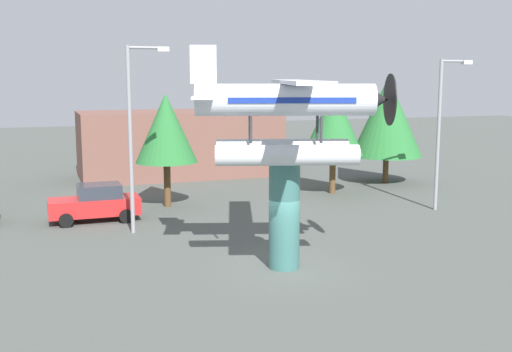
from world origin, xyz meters
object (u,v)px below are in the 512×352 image
at_px(tree_east, 166,128).
at_px(streetlight_primary, 134,126).
at_px(display_pedestal, 284,215).
at_px(storefront_building, 180,144).
at_px(tree_center_back, 333,121).
at_px(floatplane_monument, 289,114).
at_px(tree_far_east, 387,117).
at_px(streetlight_secondary, 442,123).
at_px(car_mid_red, 96,203).

bearing_deg(tree_east, streetlight_primary, -115.21).
xyz_separation_m(display_pedestal, streetlight_primary, (-4.14, 6.95, 2.77)).
height_order(storefront_building, tree_center_back, tree_center_back).
xyz_separation_m(floatplane_monument, tree_east, (-1.88, 12.06, -1.39)).
bearing_deg(tree_far_east, display_pedestal, -131.51).
bearing_deg(tree_east, streetlight_secondary, -22.48).
bearing_deg(display_pedestal, streetlight_secondary, 30.36).
bearing_deg(floatplane_monument, display_pedestal, -180.00).
bearing_deg(car_mid_red, tree_east, -150.45).
xyz_separation_m(car_mid_red, tree_east, (3.89, 2.21, 3.25)).
relative_size(tree_east, tree_center_back, 0.96).
bearing_deg(car_mid_red, floatplane_monument, 120.38).
bearing_deg(floatplane_monument, tree_center_back, 74.81).
bearing_deg(tree_east, display_pedestal, -81.69).
bearing_deg(floatplane_monument, streetlight_primary, 138.70).
xyz_separation_m(display_pedestal, floatplane_monument, (0.12, -0.04, 3.59)).
bearing_deg(floatplane_monument, tree_east, 116.18).
relative_size(streetlight_secondary, tree_east, 1.29).
relative_size(car_mid_red, streetlight_primary, 0.52).
height_order(display_pedestal, floatplane_monument, floatplane_monument).
bearing_deg(streetlight_secondary, tree_east, 157.52).
xyz_separation_m(display_pedestal, car_mid_red, (-5.65, 9.81, -1.04)).
bearing_deg(storefront_building, streetlight_primary, -109.54).
height_order(car_mid_red, tree_center_back, tree_center_back).
height_order(floatplane_monument, streetlight_secondary, floatplane_monument).
relative_size(car_mid_red, streetlight_secondary, 0.55).
distance_m(storefront_building, tree_east, 10.58).
bearing_deg(tree_far_east, car_mid_red, -165.26).
xyz_separation_m(floatplane_monument, streetlight_secondary, (11.17, 6.66, -1.06)).
relative_size(streetlight_primary, tree_center_back, 1.31).
bearing_deg(car_mid_red, streetlight_secondary, 169.33).
height_order(streetlight_secondary, tree_east, streetlight_secondary).
bearing_deg(display_pedestal, tree_east, 98.31).
bearing_deg(streetlight_primary, car_mid_red, 117.82).
relative_size(floatplane_monument, streetlight_secondary, 1.34).
distance_m(streetlight_secondary, tree_far_east, 8.30).
relative_size(display_pedestal, tree_east, 0.65).
height_order(display_pedestal, tree_east, tree_east).
xyz_separation_m(tree_east, tree_far_east, (14.79, 2.71, 0.12)).
distance_m(tree_east, tree_center_back, 9.92).
bearing_deg(tree_far_east, streetlight_secondary, -102.10).
bearing_deg(tree_center_back, tree_far_east, 24.00).
height_order(streetlight_secondary, storefront_building, streetlight_secondary).
distance_m(streetlight_primary, tree_far_east, 18.86).
height_order(floatplane_monument, tree_center_back, floatplane_monument).
bearing_deg(car_mid_red, storefront_building, -119.34).
bearing_deg(tree_east, tree_far_east, 10.37).
bearing_deg(floatplane_monument, storefront_building, 104.53).
distance_m(car_mid_red, tree_center_back, 14.46).
height_order(tree_east, tree_center_back, tree_center_back).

